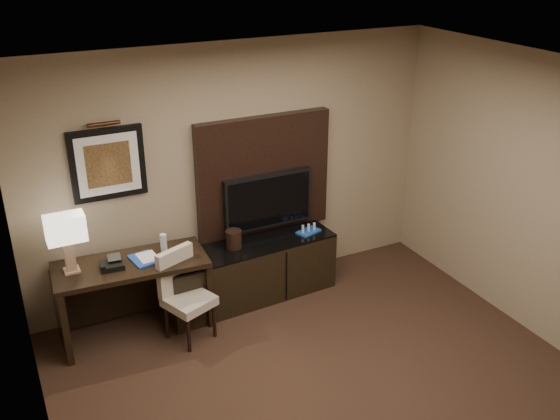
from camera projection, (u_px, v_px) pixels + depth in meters
ceiling at (382, 97)px, 3.94m from camera, size 4.50×5.00×0.01m
wall_back at (235, 171)px, 6.54m from camera, size 4.50×0.01×2.70m
wall_left at (42, 371)px, 3.58m from camera, size 0.01×5.00×2.70m
desk at (134, 297)px, 6.09m from camera, size 1.48×0.72×0.77m
credenza at (250, 271)px, 6.67m from camera, size 1.90×0.62×0.65m
tv_wall_panel at (264, 176)px, 6.64m from camera, size 1.50×0.12×1.30m
tv at (268, 200)px, 6.66m from camera, size 1.00×0.08×0.60m
artwork at (108, 164)px, 5.87m from camera, size 0.70×0.04×0.70m
picture_light at (104, 124)px, 5.67m from camera, size 0.04×0.04×0.30m
desk_chair at (189, 300)px, 5.97m from camera, size 0.55×0.58×0.85m
table_lamp at (68, 243)px, 5.66m from camera, size 0.41×0.32×0.59m
desk_phone at (112, 263)px, 5.82m from camera, size 0.23×0.21×0.11m
blue_folder at (144, 259)px, 5.97m from camera, size 0.27×0.33×0.02m
book at (138, 250)px, 5.91m from camera, size 0.18×0.04×0.24m
water_bottle at (164, 243)px, 6.08m from camera, size 0.07×0.07×0.19m
ice_bucket at (234, 239)px, 6.44m from camera, size 0.20×0.20×0.19m
minibar_tray at (309, 229)px, 6.78m from camera, size 0.29×0.22×0.09m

